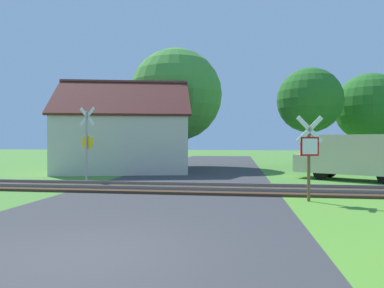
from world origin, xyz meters
name	(u,v)px	position (x,y,z in m)	size (l,w,h in m)	color
ground_plane	(85,257)	(0.00, 0.00, 0.00)	(160.00, 160.00, 0.00)	#4C8433
road_asphalt	(126,227)	(0.00, 2.00, 0.00)	(7.84, 80.00, 0.01)	#38383A
rail_track	(176,188)	(0.00, 8.00, 0.06)	(60.00, 2.60, 0.22)	#422D1E
stop_sign_near	(309,152)	(4.66, 5.93, 1.57)	(0.86, 0.24, 2.71)	brown
crossing_sign_far	(87,140)	(-4.48, 9.66, 1.98)	(0.85, 0.26, 3.50)	#9E9EA5
house	(125,141)	(-4.89, 16.11, 1.94)	(9.42, 8.33, 5.90)	beige
tree_right	(310,101)	(7.43, 20.08, 4.86)	(4.60, 4.60, 7.18)	#513823
tree_far	(370,108)	(12.46, 22.81, 4.56)	(5.26, 5.26, 7.20)	#513823
tree_center	(176,95)	(-2.35, 20.55, 5.51)	(7.03, 7.03, 9.02)	#513823
mail_truck	(351,155)	(7.96, 12.58, 1.24)	(5.17, 4.07, 2.24)	beige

